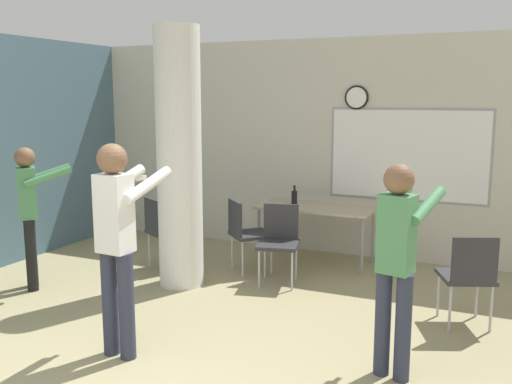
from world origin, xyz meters
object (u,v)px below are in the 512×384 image
Objects in this scene: chair_table_front at (279,238)px; chair_near_pillar at (163,228)px; chair_mid_room at (469,273)px; chair_table_left at (246,230)px; person_playing_front at (118,233)px; folding_table at (316,211)px; bottle_on_table at (294,197)px; person_watching_back at (30,207)px; person_playing_side at (397,254)px.

chair_table_front and chair_near_pillar have the same top height.
chair_table_front and chair_mid_room have the same top height.
chair_table_left is 2.45m from person_playing_front.
folding_table is 5.93× the size of bottle_on_table.
chair_table_front is 0.54m from chair_table_left.
chair_near_pillar is at bearing 114.61° from person_playing_front.
chair_table_front is 1.00× the size of chair_table_left.
chair_table_front is at bearing 28.28° from person_watching_back.
person_playing_side reaches higher than bottle_on_table.
bottle_on_table is 0.85m from chair_table_left.
bottle_on_table is 3.09m from person_watching_back.
person_playing_side is at bearing -60.64° from folding_table.
chair_table_front is at bearing -80.13° from bottle_on_table.
bottle_on_table is 0.16× the size of person_watching_back.
chair_mid_room is at bearing 69.96° from person_playing_side.
bottle_on_table is 0.14× the size of person_playing_front.
bottle_on_table is at bearing 99.87° from chair_table_front.
chair_mid_room is (2.01, -0.49, 0.00)m from chair_table_front.
person_playing_side is (2.07, 0.53, -0.07)m from person_playing_front.
folding_table is at bearing 46.78° from chair_table_left.
chair_table_left is 0.54× the size of person_playing_side.
chair_table_left is 0.56× the size of person_watching_back.
bottle_on_table is 0.15× the size of person_playing_side.
chair_mid_room is 1.00× the size of chair_table_left.
person_playing_front reaches higher than chair_mid_room.
chair_near_pillar is (-3.47, 0.40, 0.00)m from chair_mid_room.
folding_table is 1.64× the size of chair_table_front.
person_playing_front is 1.07× the size of person_playing_side.
chair_mid_room is 3.08m from person_playing_front.
folding_table is 1.64× the size of chair_table_left.
person_playing_front is at bearing -165.61° from person_playing_side.
person_playing_side is at bearing 14.39° from person_playing_front.
chair_mid_room is 0.56× the size of person_watching_back.
person_watching_back is (-1.87, 0.94, -0.10)m from person_playing_front.
chair_mid_room is 1.00× the size of chair_near_pillar.
person_playing_side is (1.58, -1.68, 0.43)m from chair_table_front.
person_playing_front reaches higher than person_watching_back.
person_playing_side is at bearing -56.10° from bottle_on_table.
person_watching_back is (-0.90, -1.17, 0.40)m from chair_near_pillar.
person_playing_front reaches higher than bottle_on_table.
person_playing_front is 2.09m from person_watching_back.
chair_table_left is at bearing 158.91° from chair_table_front.
chair_table_left is at bearing 138.07° from person_playing_side.
chair_near_pillar is at bearing 173.50° from chair_mid_room.
chair_near_pillar is 2.38m from person_playing_front.
folding_table is 1.64× the size of chair_near_pillar.
person_watching_back is (-2.50, -2.15, 0.24)m from folding_table.
chair_near_pillar is 1.53m from person_watching_back.
chair_mid_room is (1.87, -1.37, -0.16)m from folding_table.
bottle_on_table reaches higher than chair_mid_room.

